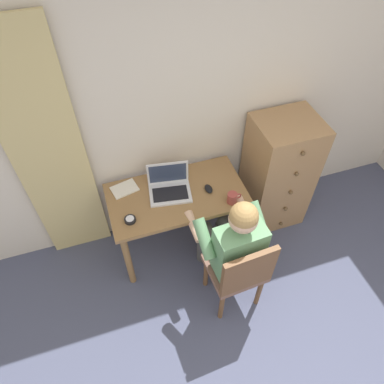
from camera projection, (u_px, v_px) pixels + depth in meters
The scene contains 11 objects.
wall_back at pixel (208, 107), 2.88m from camera, with size 4.80×0.05×2.50m, color beige.
curtain_panel at pixel (52, 162), 2.69m from camera, with size 0.52×0.03×2.17m, color #CCB77A.
desk at pixel (177, 203), 3.03m from camera, with size 1.14×0.61×0.73m.
dresser at pixel (278, 173), 3.32m from camera, with size 0.55×0.51×1.17m.
chair at pixel (239, 271), 2.74m from camera, with size 0.44×0.42×0.89m.
person_seated at pixel (231, 239), 2.71m from camera, with size 0.55×0.60×1.21m.
laptop at pixel (169, 186), 2.94m from camera, with size 0.38×0.30×0.24m.
computer_mouse at pixel (209, 189), 2.97m from camera, with size 0.06×0.10×0.03m, color black.
desk_clock at pixel (130, 220), 2.76m from camera, with size 0.09×0.09×0.03m.
notebook_pad at pixel (125, 189), 2.98m from camera, with size 0.21×0.15×0.01m, color silver.
coffee_mug at pixel (232, 198), 2.86m from camera, with size 0.12×0.08×0.09m.
Camera 1 is at (-0.88, -0.05, 2.96)m, focal length 33.45 mm.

